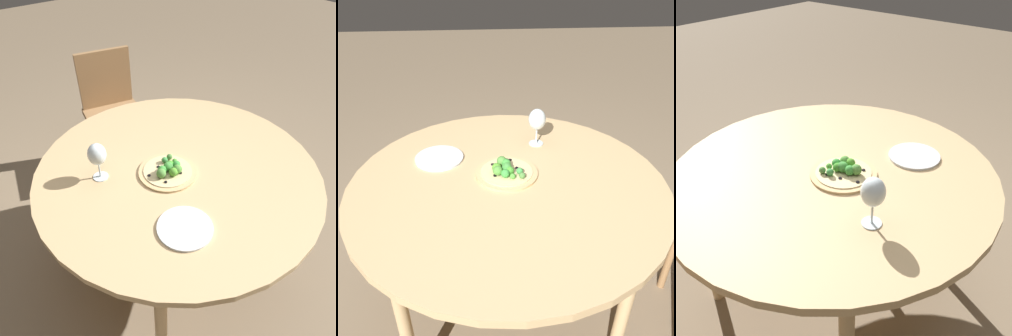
# 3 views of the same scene
# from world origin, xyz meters

# --- Properties ---
(ground_plane) EXTENTS (12.00, 12.00, 0.00)m
(ground_plane) POSITION_xyz_m (0.00, 0.00, 0.00)
(ground_plane) COLOR #847056
(dining_table) EXTENTS (1.31, 1.31, 0.71)m
(dining_table) POSITION_xyz_m (0.00, 0.00, 0.66)
(dining_table) COLOR tan
(dining_table) RESTS_ON ground_plane
(pizza) EXTENTS (0.27, 0.27, 0.06)m
(pizza) POSITION_xyz_m (0.06, 0.00, 0.73)
(pizza) COLOR tan
(pizza) RESTS_ON dining_table
(wine_glass) EXTENTS (0.08, 0.08, 0.18)m
(wine_glass) POSITION_xyz_m (0.31, -0.16, 0.84)
(wine_glass) COLOR silver
(wine_glass) RESTS_ON dining_table
(plate_near) EXTENTS (0.22, 0.22, 0.01)m
(plate_near) POSITION_xyz_m (0.20, 0.29, 0.72)
(plate_near) COLOR silver
(plate_near) RESTS_ON dining_table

